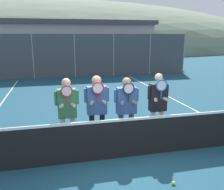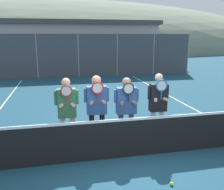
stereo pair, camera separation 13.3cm
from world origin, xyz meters
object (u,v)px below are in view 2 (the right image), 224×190
(player_center_right, at_px, (126,105))
(car_far_left, at_px, (25,60))
(car_left_of_center, at_px, (91,59))
(car_center, at_px, (154,58))
(tennis_ball_on_court, at_px, (172,184))
(player_leftmost, at_px, (67,109))
(player_rightmost, at_px, (158,104))
(player_center_left, at_px, (97,105))

(player_center_right, bearing_deg, car_far_left, 106.22)
(car_far_left, height_order, car_left_of_center, car_far_left)
(car_far_left, distance_m, car_center, 9.93)
(tennis_ball_on_court, bearing_deg, player_leftmost, 133.71)
(car_far_left, bearing_deg, player_rightmost, -70.86)
(player_leftmost, relative_size, car_far_left, 0.40)
(player_leftmost, height_order, player_center_left, player_center_left)
(player_center_left, height_order, car_center, car_center)
(car_far_left, bearing_deg, player_center_left, -76.65)
(car_left_of_center, bearing_deg, tennis_ball_on_court, -92.15)
(player_center_left, relative_size, car_center, 0.38)
(player_rightmost, bearing_deg, player_leftmost, 178.47)
(player_rightmost, bearing_deg, car_center, 68.65)
(player_leftmost, xyz_separation_m, player_rightmost, (2.24, -0.06, 0.02))
(car_far_left, bearing_deg, player_leftmost, -79.58)
(player_center_right, height_order, car_far_left, car_far_left)
(player_rightmost, bearing_deg, car_far_left, 109.14)
(player_center_right, xyz_separation_m, car_far_left, (-3.95, 13.59, -0.09))
(player_center_right, xyz_separation_m, car_center, (5.97, 13.14, -0.09))
(player_leftmost, xyz_separation_m, car_left_of_center, (2.38, 13.43, -0.11))
(car_far_left, distance_m, car_left_of_center, 4.89)
(player_center_left, height_order, player_rightmost, player_rightmost)
(player_center_right, distance_m, car_center, 14.43)
(car_left_of_center, bearing_deg, player_leftmost, -100.05)
(tennis_ball_on_court, bearing_deg, player_rightmost, 76.55)
(player_center_left, relative_size, car_left_of_center, 0.41)
(car_center, bearing_deg, player_leftmost, -119.38)
(player_leftmost, relative_size, player_rightmost, 0.98)
(player_center_right, distance_m, car_far_left, 14.16)
(player_leftmost, distance_m, player_center_right, 1.45)
(player_leftmost, distance_m, player_center_left, 0.72)
(car_center, bearing_deg, car_far_left, 177.38)
(player_center_left, relative_size, player_center_right, 1.04)
(player_center_left, height_order, player_center_right, player_center_left)
(player_center_right, height_order, car_left_of_center, car_left_of_center)
(car_far_left, bearing_deg, tennis_ball_on_court, -74.47)
(car_center, xyz_separation_m, tennis_ball_on_court, (-5.61, -15.06, -0.92))
(car_center, bearing_deg, player_rightmost, -111.35)
(player_center_left, bearing_deg, car_far_left, 103.35)
(player_rightmost, bearing_deg, player_center_left, 175.53)
(player_rightmost, height_order, car_center, car_center)
(car_far_left, height_order, tennis_ball_on_court, car_far_left)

